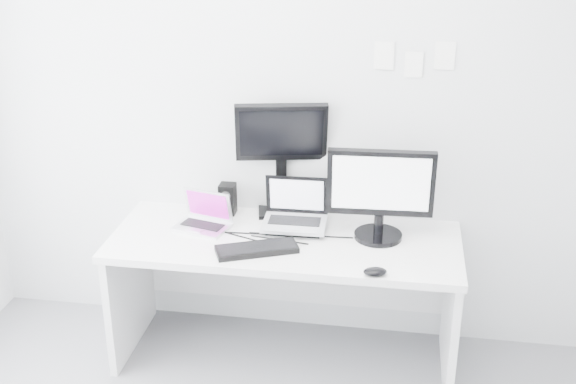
{
  "coord_description": "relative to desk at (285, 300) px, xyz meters",
  "views": [
    {
      "loc": [
        0.54,
        -2.06,
        2.41
      ],
      "look_at": [
        0.02,
        1.23,
        1.0
      ],
      "focal_mm": 45.36,
      "sensor_mm": 36.0,
      "label": 1
    }
  ],
  "objects": [
    {
      "name": "dell_laptop",
      "position": [
        0.03,
        0.11,
        0.5
      ],
      "size": [
        0.34,
        0.27,
        0.28
      ],
      "primitive_type": "cube",
      "rotation": [
        0.0,
        0.0,
        0.02
      ],
      "color": "#B6B8BE",
      "rests_on": "desk"
    },
    {
      "name": "wall_note_0",
      "position": [
        0.45,
        0.34,
        1.26
      ],
      "size": [
        0.1,
        0.0,
        0.14
      ],
      "primitive_type": "cube",
      "color": "white",
      "rests_on": "back_wall"
    },
    {
      "name": "wall_note_2",
      "position": [
        0.75,
        0.34,
        1.26
      ],
      "size": [
        0.1,
        0.0,
        0.14
      ],
      "primitive_type": "cube",
      "color": "white",
      "rests_on": "back_wall"
    },
    {
      "name": "samsung_monitor",
      "position": [
        0.47,
        0.09,
        0.61
      ],
      "size": [
        0.55,
        0.27,
        0.49
      ],
      "primitive_type": "cube",
      "rotation": [
        0.0,
        0.0,
        0.05
      ],
      "color": "black",
      "rests_on": "desk"
    },
    {
      "name": "rear_monitor",
      "position": [
        -0.07,
        0.31,
        0.7
      ],
      "size": [
        0.51,
        0.27,
        0.66
      ],
      "primitive_type": "cube",
      "rotation": [
        0.0,
        0.0,
        0.2
      ],
      "color": "black",
      "rests_on": "desk"
    },
    {
      "name": "keyboard",
      "position": [
        -0.11,
        -0.16,
        0.38
      ],
      "size": [
        0.43,
        0.29,
        0.03
      ],
      "primitive_type": "cube",
      "rotation": [
        0.0,
        0.0,
        0.4
      ],
      "color": "black",
      "rests_on": "desk"
    },
    {
      "name": "wall_note_1",
      "position": [
        0.6,
        0.34,
        1.22
      ],
      "size": [
        0.09,
        0.0,
        0.13
      ],
      "primitive_type": "cube",
      "color": "white",
      "rests_on": "back_wall"
    },
    {
      "name": "back_wall",
      "position": [
        0.0,
        0.35,
        0.99
      ],
      "size": [
        3.6,
        0.0,
        3.6
      ],
      "primitive_type": "plane",
      "rotation": [
        1.57,
        0.0,
        0.0
      ],
      "color": "silver",
      "rests_on": "ground"
    },
    {
      "name": "desk",
      "position": [
        0.0,
        0.0,
        0.0
      ],
      "size": [
        1.8,
        0.7,
        0.73
      ],
      "primitive_type": "cube",
      "color": "white",
      "rests_on": "ground"
    },
    {
      "name": "mouse",
      "position": [
        0.48,
        -0.31,
        0.38
      ],
      "size": [
        0.12,
        0.09,
        0.04
      ],
      "primitive_type": "ellipsoid",
      "rotation": [
        0.0,
        0.0,
        0.21
      ],
      "color": "black",
      "rests_on": "desk"
    },
    {
      "name": "macbook",
      "position": [
        -0.45,
        0.05,
        0.47
      ],
      "size": [
        0.32,
        0.27,
        0.21
      ],
      "primitive_type": "cube",
      "rotation": [
        0.0,
        0.0,
        -0.26
      ],
      "color": "silver",
      "rests_on": "desk"
    },
    {
      "name": "speaker",
      "position": [
        -0.36,
        0.26,
        0.45
      ],
      "size": [
        0.11,
        0.11,
        0.17
      ],
      "primitive_type": "cube",
      "rotation": [
        0.0,
        0.0,
        -0.37
      ],
      "color": "black",
      "rests_on": "desk"
    }
  ]
}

